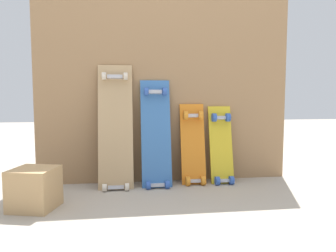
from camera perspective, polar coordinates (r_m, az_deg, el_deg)
ground_plane at (r=2.42m, az=-0.23°, el=-9.90°), size 12.00×12.00×0.00m
plywood_wall_panel at (r=2.41m, az=-0.46°, el=7.07°), size 1.86×0.04×1.42m
skateboard_natural at (r=2.27m, az=-9.23°, el=-0.92°), size 0.24×0.25×0.93m
skateboard_blue at (r=2.29m, az=-2.11°, el=-2.11°), size 0.21×0.24×0.82m
skateboard_orange at (r=2.37m, az=4.46°, el=-3.88°), size 0.18×0.20×0.64m
skateboard_yellow at (r=2.42m, az=9.38°, el=-4.00°), size 0.17×0.20×0.63m
wooden_crate at (r=2.00m, az=-22.45°, el=-10.14°), size 0.28×0.28×0.23m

